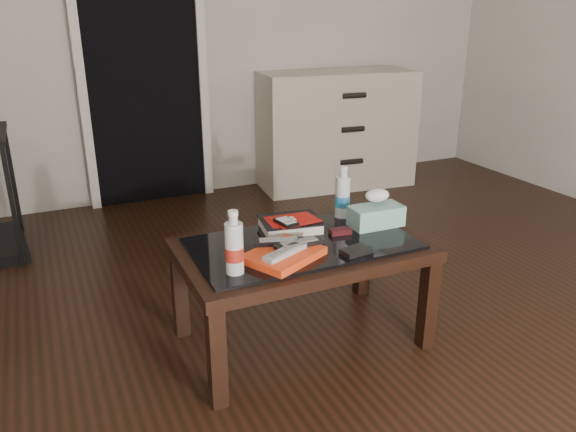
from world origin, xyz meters
name	(u,v)px	position (x,y,z in m)	size (l,w,h in m)	color
ground	(380,362)	(0.00, 0.00, 0.00)	(5.00, 5.00, 0.00)	black
doorway	(142,59)	(-0.40, 2.47, 1.02)	(0.90, 0.08, 2.07)	black
coffee_table	(302,256)	(-0.22, 0.29, 0.40)	(1.00, 0.60, 0.46)	black
dresser	(336,129)	(1.02, 2.23, 0.45)	(1.24, 0.61, 0.90)	beige
magazines	(284,255)	(-0.36, 0.17, 0.48)	(0.28, 0.21, 0.03)	#EF3F16
remote_silver	(285,252)	(-0.36, 0.15, 0.50)	(0.20, 0.05, 0.02)	#9D9EA2
remote_black_front	(299,243)	(-0.28, 0.19, 0.50)	(0.20, 0.05, 0.02)	black
remote_black_back	(279,241)	(-0.35, 0.25, 0.50)	(0.20, 0.05, 0.02)	black
textbook	(290,224)	(-0.21, 0.44, 0.48)	(0.25, 0.20, 0.05)	black
dvd_mailers	(289,220)	(-0.22, 0.43, 0.51)	(0.19, 0.14, 0.01)	#B4120C
ipod	(286,222)	(-0.25, 0.38, 0.52)	(0.06, 0.10, 0.02)	black
flip_phone	(340,231)	(-0.04, 0.30, 0.47)	(0.09, 0.05, 0.02)	black
wallet	(356,251)	(-0.08, 0.10, 0.47)	(0.12, 0.07, 0.02)	black
water_bottle_left	(234,242)	(-0.56, 0.14, 0.58)	(0.07, 0.07, 0.24)	silver
water_bottle_right	(343,192)	(0.07, 0.48, 0.58)	(0.07, 0.07, 0.24)	silver
tissue_box	(376,216)	(0.15, 0.32, 0.51)	(0.23, 0.12, 0.09)	teal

